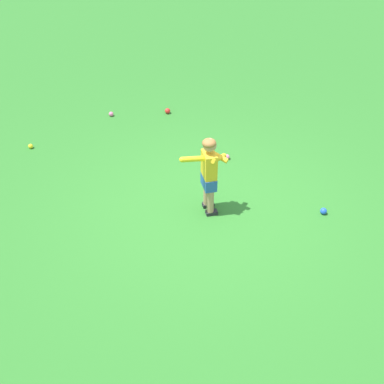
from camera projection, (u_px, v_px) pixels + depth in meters
The scene contains 7 objects.
ground_plane at pixel (211, 208), 6.87m from camera, with size 40.00×40.00×0.00m, color #2D7528.
child_batter at pixel (209, 169), 6.45m from camera, with size 0.36×0.59×1.08m.
play_ball_by_bucket at pixel (227, 157), 7.83m from camera, with size 0.08×0.08×0.08m, color pink.
play_ball_behind_batter at pixel (31, 146), 8.08m from camera, with size 0.07×0.07×0.07m, color yellow.
play_ball_midfield at pixel (324, 211), 6.76m from camera, with size 0.09×0.09×0.09m, color blue.
play_ball_far_right at pixel (111, 114), 8.94m from camera, with size 0.08×0.08×0.08m, color pink.
play_ball_far_left at pixel (168, 111), 9.01m from camera, with size 0.09×0.09×0.09m, color red.
Camera 1 is at (-3.70, 3.97, 4.23)m, focal length 48.72 mm.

